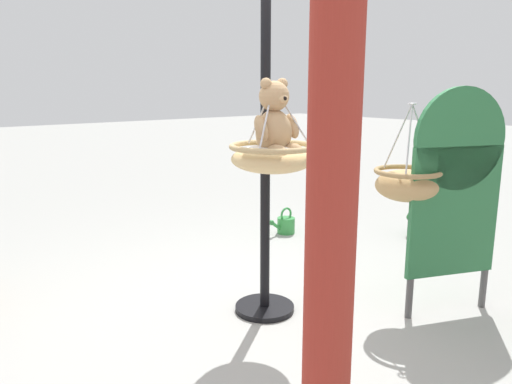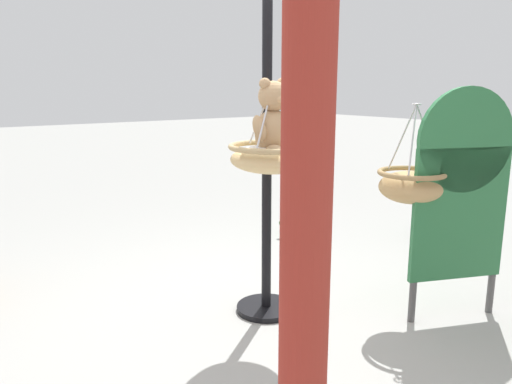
% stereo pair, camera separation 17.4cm
% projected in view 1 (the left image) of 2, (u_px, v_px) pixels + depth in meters
% --- Properties ---
extents(ground_plane, '(40.00, 40.00, 0.00)m').
position_uv_depth(ground_plane, '(246.00, 319.00, 3.56)').
color(ground_plane, '#9E9E99').
extents(display_pole_central, '(0.44, 0.44, 2.34)m').
position_uv_depth(display_pole_central, '(265.00, 218.00, 3.55)').
color(display_pole_central, black).
rests_on(display_pole_central, ground).
extents(hanging_basket_with_teddy, '(0.56, 0.56, 0.56)m').
position_uv_depth(hanging_basket_with_teddy, '(273.00, 156.00, 3.17)').
color(hanging_basket_with_teddy, tan).
extents(teddy_bear, '(0.34, 0.30, 0.49)m').
position_uv_depth(teddy_bear, '(275.00, 123.00, 3.11)').
color(teddy_bear, tan).
extents(hanging_basket_left_high, '(0.48, 0.48, 0.70)m').
position_uv_depth(hanging_basket_left_high, '(407.00, 183.00, 3.54)').
color(hanging_basket_left_high, tan).
extents(greenhouse_pillar_right, '(0.34, 0.34, 2.87)m').
position_uv_depth(greenhouse_pillar_right, '(333.00, 166.00, 1.64)').
color(greenhouse_pillar_right, '#9E2D23').
rests_on(greenhouse_pillar_right, ground).
extents(potted_plant_flowering_red, '(0.41, 0.41, 0.70)m').
position_uv_depth(potted_plant_flowering_red, '(426.00, 206.00, 5.46)').
color(potted_plant_flowering_red, '#2D5638').
rests_on(potted_plant_flowering_red, ground).
extents(display_sign_board, '(0.68, 0.32, 1.65)m').
position_uv_depth(display_sign_board, '(456.00, 184.00, 3.47)').
color(display_sign_board, '#286B3D').
rests_on(display_sign_board, ground).
extents(watering_can, '(0.35, 0.20, 0.30)m').
position_uv_depth(watering_can, '(285.00, 224.00, 5.63)').
color(watering_can, '#338C3F').
rests_on(watering_can, ground).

